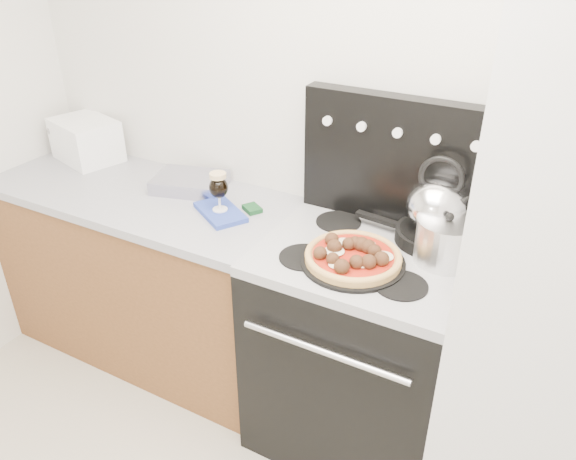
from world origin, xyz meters
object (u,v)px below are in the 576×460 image
Objects in this scene: pizza at (353,255)px; toaster_oven at (86,140)px; oven_mitt at (220,212)px; base_cabinet at (152,277)px; beer_glass at (219,191)px; skillet at (433,236)px; tea_kettle at (438,201)px; stove_body at (359,352)px; pizza_pan at (353,262)px; stock_pot at (446,242)px.

toaster_oven is at bearing 169.52° from pizza.
base_cabinet is at bearing 178.31° from oven_mitt.
beer_glass is 0.50× the size of pizza.
skillet is 0.15m from tea_kettle.
stove_body is 2.39× the size of pizza_pan.
stove_body is 3.16× the size of skillet.
pizza_pan reaches higher than stove_body.
oven_mitt is 0.86m from skillet.
stove_body is 3.60× the size of tea_kettle.
tea_kettle is 0.16m from stock_pot.
pizza is 0.35m from skillet.
stock_pot reaches higher than stove_body.
pizza_pan is 1.32× the size of skillet.
skillet is at bearing 11.30° from beer_glass.
stock_pot is at bearing 12.75° from toaster_oven.
beer_glass is 0.65m from pizza.
pizza is (0.00, 0.00, 0.03)m from pizza_pan.
base_cabinet is 1.21m from pizza_pan.
tea_kettle reaches higher than stove_body.
base_cabinet is 0.66m from oven_mitt.
tea_kettle is at bearing 123.20° from stock_pot.
beer_glass is 0.66m from pizza_pan.
skillet reaches higher than pizza_pan.
beer_glass is at bearing -1.69° from base_cabinet.
oven_mitt is 0.67× the size of pizza_pan.
skillet is at bearing 6.84° from base_cabinet.
beer_glass is 0.92m from stock_pot.
stock_pot is (1.84, -0.12, -0.01)m from toaster_oven.
beer_glass reaches higher than oven_mitt.
stock_pot reaches higher than pizza.
pizza_pan is (-0.01, -0.10, 0.49)m from stove_body.
stove_body is (1.10, -0.02, 0.01)m from base_cabinet.
oven_mitt is 0.65m from pizza_pan.
pizza is at bearing -6.53° from base_cabinet.
pizza is at bearing -9.88° from oven_mitt.
skillet reaches higher than base_cabinet.
stove_body is 0.86m from beer_glass.
pizza is 0.33m from stock_pot.
stock_pot is at bearing 3.77° from oven_mitt.
toaster_oven is 0.95m from beer_glass.
skillet is (0.20, 0.28, -0.01)m from pizza.
skillet reaches higher than stove_body.
base_cabinet is 1.65× the size of stove_body.
toaster_oven reaches higher than base_cabinet.
tea_kettle is at bearing 16.10° from toaster_oven.
beer_glass is at bearing -175.21° from tea_kettle.
tea_kettle is (0.84, 0.17, 0.18)m from oven_mitt.
beer_glass is 0.86m from tea_kettle.
pizza reaches higher than pizza_pan.
oven_mitt is 0.92m from stock_pot.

